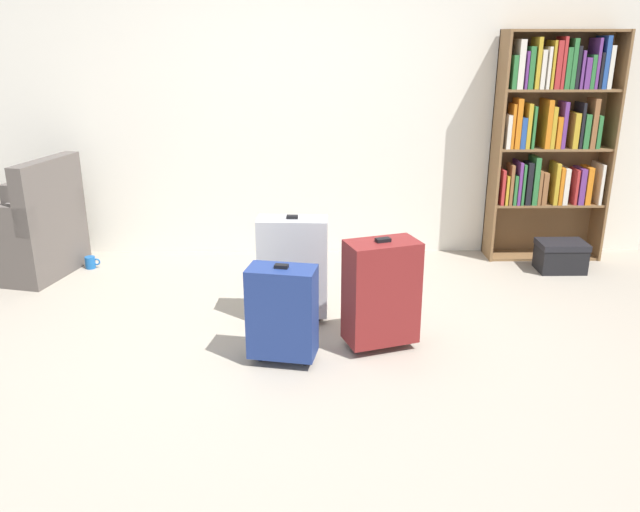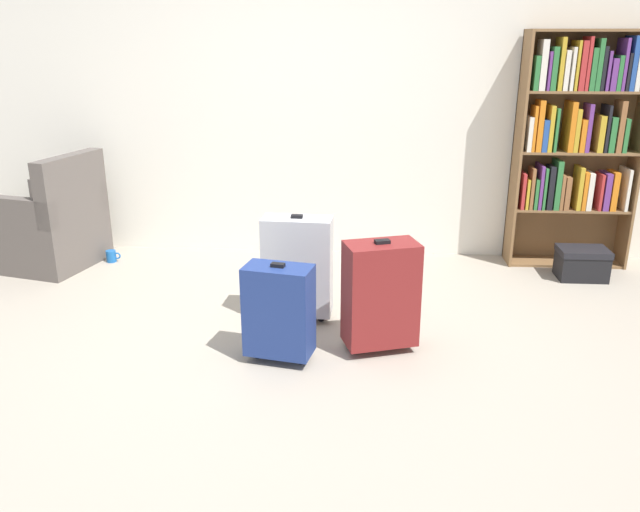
# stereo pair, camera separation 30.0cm
# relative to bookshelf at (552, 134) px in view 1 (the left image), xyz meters

# --- Properties ---
(ground_plane) EXTENTS (10.27, 10.27, 0.00)m
(ground_plane) POSITION_rel_bookshelf_xyz_m (-2.00, -1.96, -1.02)
(ground_plane) COLOR #9E9384
(back_wall) EXTENTS (5.87, 0.10, 2.60)m
(back_wall) POSITION_rel_bookshelf_xyz_m (-2.00, 0.20, 0.28)
(back_wall) COLOR silver
(back_wall) RESTS_ON ground
(bookshelf) EXTENTS (0.91, 0.28, 1.80)m
(bookshelf) POSITION_rel_bookshelf_xyz_m (0.00, 0.00, 0.00)
(bookshelf) COLOR brown
(bookshelf) RESTS_ON ground
(armchair) EXTENTS (0.85, 0.85, 0.90)m
(armchair) POSITION_rel_bookshelf_xyz_m (-4.09, -0.33, -0.70)
(armchair) COLOR #59514C
(armchair) RESTS_ON ground
(mug) EXTENTS (0.12, 0.08, 0.10)m
(mug) POSITION_rel_bookshelf_xyz_m (-3.66, -0.23, -0.97)
(mug) COLOR #1959A5
(mug) RESTS_ON ground
(storage_box) EXTENTS (0.36, 0.26, 0.24)m
(storage_box) POSITION_rel_bookshelf_xyz_m (0.05, -0.36, -0.89)
(storage_box) COLOR black
(storage_box) RESTS_ON ground
(suitcase_navy_blue) EXTENTS (0.41, 0.27, 0.59)m
(suitcase_navy_blue) POSITION_rel_bookshelf_xyz_m (-2.07, -1.81, -0.71)
(suitcase_navy_blue) COLOR navy
(suitcase_navy_blue) RESTS_ON ground
(suitcase_dark_red) EXTENTS (0.46, 0.35, 0.68)m
(suitcase_dark_red) POSITION_rel_bookshelf_xyz_m (-1.51, -1.63, -0.66)
(suitcase_dark_red) COLOR maroon
(suitcase_dark_red) RESTS_ON ground
(suitcase_silver) EXTENTS (0.45, 0.22, 0.70)m
(suitcase_silver) POSITION_rel_bookshelf_xyz_m (-2.02, -1.24, -0.65)
(suitcase_silver) COLOR #B7BABF
(suitcase_silver) RESTS_ON ground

